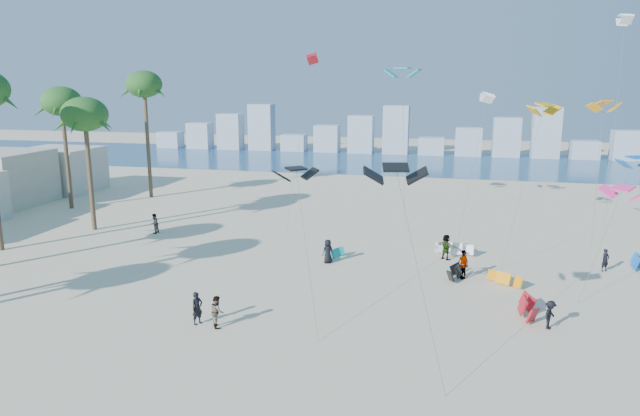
# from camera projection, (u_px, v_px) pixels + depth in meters

# --- Properties ---
(ground) EXTENTS (220.00, 220.00, 0.00)m
(ground) POSITION_uv_depth(u_px,v_px,m) (160.00, 395.00, 23.19)
(ground) COLOR beige
(ground) RESTS_ON ground
(ocean) EXTENTS (220.00, 220.00, 0.00)m
(ocean) POSITION_uv_depth(u_px,v_px,m) (380.00, 161.00, 91.66)
(ocean) COLOR navy
(ocean) RESTS_ON ground
(kitesurfer_near) EXTENTS (0.68, 0.77, 1.76)m
(kitesurfer_near) POSITION_uv_depth(u_px,v_px,m) (197.00, 308.00, 29.84)
(kitesurfer_near) COLOR black
(kitesurfer_near) RESTS_ON ground
(kitesurfer_mid) EXTENTS (0.98, 1.04, 1.69)m
(kitesurfer_mid) POSITION_uv_depth(u_px,v_px,m) (217.00, 311.00, 29.51)
(kitesurfer_mid) COLOR gray
(kitesurfer_mid) RESTS_ON ground
(kitesurfers_far) EXTENTS (35.08, 13.63, 1.91)m
(kitesurfers_far) POSITION_uv_depth(u_px,v_px,m) (395.00, 254.00, 39.15)
(kitesurfers_far) COLOR black
(kitesurfers_far) RESTS_ON ground
(grounded_kites) EXTENTS (21.57, 12.96, 0.93)m
(grounded_kites) POSITION_uv_depth(u_px,v_px,m) (500.00, 271.00, 37.04)
(grounded_kites) COLOR #0DA1A0
(grounded_kites) RESTS_ON ground
(flying_kites) EXTENTS (28.12, 35.99, 18.57)m
(flying_kites) POSITION_uv_depth(u_px,v_px,m) (499.00, 95.00, 41.48)
(flying_kites) COLOR black
(flying_kites) RESTS_ON ground
(distant_skyline) EXTENTS (85.00, 3.00, 8.40)m
(distant_skyline) POSITION_uv_depth(u_px,v_px,m) (381.00, 136.00, 100.76)
(distant_skyline) COLOR #9EADBF
(distant_skyline) RESTS_ON ground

